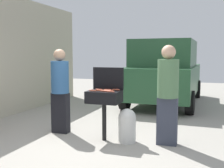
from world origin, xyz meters
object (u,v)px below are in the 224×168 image
(hot_dog_8, at_px, (99,90))
(person_left, at_px, (60,88))
(hot_dog_4, at_px, (93,91))
(person_right, at_px, (168,91))
(bbq_grill, at_px, (104,99))
(hot_dog_7, at_px, (107,91))
(hot_dog_3, at_px, (111,92))
(hot_dog_5, at_px, (104,91))
(hot_dog_1, at_px, (100,90))
(hot_dog_9, at_px, (108,91))
(hot_dog_2, at_px, (116,90))
(propane_tank, at_px, (127,125))
(parked_minivan, at_px, (166,72))
(hot_dog_6, at_px, (110,90))
(hot_dog_0, at_px, (108,90))

(hot_dog_8, bearing_deg, person_left, 171.36)
(hot_dog_4, xyz_separation_m, person_right, (1.31, 0.25, 0.01))
(bbq_grill, relative_size, hot_dog_7, 7.11)
(hot_dog_8, bearing_deg, hot_dog_3, -32.98)
(hot_dog_4, bearing_deg, person_right, 10.97)
(hot_dog_3, bearing_deg, hot_dog_5, 165.17)
(hot_dog_1, xyz_separation_m, hot_dog_9, (0.14, 0.02, 0.00))
(hot_dog_4, bearing_deg, hot_dog_2, 35.01)
(propane_tank, bearing_deg, hot_dog_1, -169.88)
(bbq_grill, bearing_deg, hot_dog_1, -133.07)
(hot_dog_4, distance_m, propane_tank, 0.88)
(hot_dog_4, bearing_deg, parked_minivan, 81.57)
(hot_dog_3, bearing_deg, hot_dog_8, 147.02)
(bbq_grill, relative_size, hot_dog_3, 7.11)
(hot_dog_1, height_order, hot_dog_9, same)
(bbq_grill, height_order, hot_dog_6, hot_dog_6)
(hot_dog_3, xyz_separation_m, parked_minivan, (0.30, 4.46, 0.09))
(hot_dog_5, xyz_separation_m, hot_dog_8, (-0.16, 0.16, 0.00))
(hot_dog_4, relative_size, hot_dog_9, 1.00)
(person_left, bearing_deg, hot_dog_6, -11.01)
(bbq_grill, distance_m, hot_dog_3, 0.28)
(hot_dog_0, bearing_deg, hot_dog_9, -70.21)
(hot_dog_1, xyz_separation_m, parked_minivan, (0.54, 4.38, 0.09))
(hot_dog_0, height_order, person_right, person_right)
(hot_dog_2, height_order, hot_dog_7, same)
(hot_dog_1, distance_m, hot_dog_9, 0.14)
(hot_dog_7, distance_m, propane_tank, 0.72)
(hot_dog_2, relative_size, person_left, 0.08)
(hot_dog_7, bearing_deg, hot_dog_3, -33.88)
(bbq_grill, relative_size, hot_dog_1, 7.11)
(hot_dog_5, bearing_deg, propane_tank, 18.84)
(hot_dog_3, distance_m, hot_dog_9, 0.14)
(hot_dog_1, distance_m, parked_minivan, 4.41)
(hot_dog_0, xyz_separation_m, hot_dog_2, (0.15, 0.06, 0.00))
(hot_dog_1, relative_size, propane_tank, 0.21)
(propane_tank, distance_m, person_right, 0.95)
(hot_dog_7, relative_size, hot_dog_8, 1.00)
(hot_dog_8, xyz_separation_m, propane_tank, (0.55, -0.02, -0.62))
(hot_dog_7, bearing_deg, propane_tank, 15.50)
(hot_dog_8, bearing_deg, hot_dog_6, -9.74)
(hot_dog_6, bearing_deg, parked_minivan, 85.03)
(hot_dog_7, height_order, parked_minivan, parked_minivan)
(hot_dog_8, xyz_separation_m, hot_dog_9, (0.20, -0.09, 0.00))
(hot_dog_1, bearing_deg, hot_dog_5, -26.18)
(hot_dog_7, bearing_deg, bbq_grill, 135.59)
(hot_dog_9, bearing_deg, parked_minivan, 84.75)
(person_right, bearing_deg, hot_dog_9, 19.19)
(hot_dog_8, relative_size, hot_dog_9, 1.00)
(hot_dog_2, xyz_separation_m, person_right, (0.95, 0.00, 0.01))
(bbq_grill, distance_m, hot_dog_4, 0.26)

